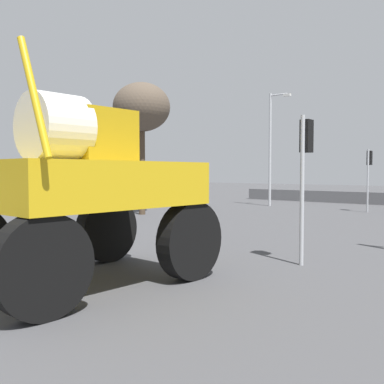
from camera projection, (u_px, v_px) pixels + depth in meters
The scene contains 7 objects.
ground_plane at pixel (312, 226), 19.28m from camera, with size 120.00×120.00×0.00m, color #424244.
oversize_sprayer at pixel (81, 188), 9.32m from camera, with size 4.07×5.36×4.55m.
traffic_signal_near_left at pixel (96, 162), 16.92m from camera, with size 0.24×0.54×3.79m.
traffic_signal_near_right at pixel (305, 156), 11.27m from camera, with size 0.24×0.54×3.83m.
traffic_signal_far_left at pixel (369, 166), 26.00m from camera, with size 0.24×0.55×3.74m.
streetlight_far_left at pixel (272, 144), 30.69m from camera, with size 1.62×0.24×7.85m.
bare_tree_left at pixel (142, 109), 24.44m from camera, with size 3.18×3.18×7.34m.
Camera 1 is at (8.45, -0.02, 2.39)m, focal length 41.17 mm.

